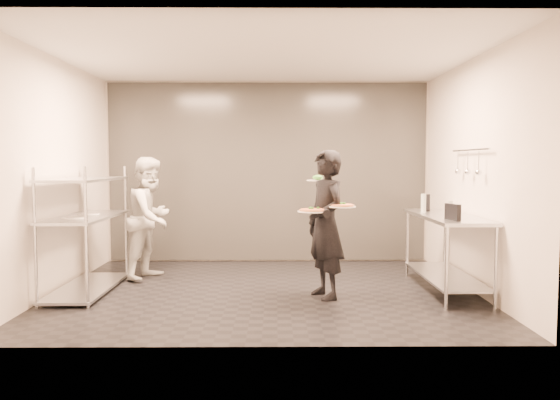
{
  "coord_description": "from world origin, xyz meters",
  "views": [
    {
      "loc": [
        0.12,
        -6.5,
        1.56
      ],
      "look_at": [
        0.18,
        0.04,
        1.1
      ],
      "focal_mm": 35.0,
      "sensor_mm": 36.0,
      "label": 1
    }
  ],
  "objects_px": {
    "pass_rack": "(86,228)",
    "salad_plate": "(318,179)",
    "prep_counter": "(446,239)",
    "waiter": "(326,224)",
    "pizza_plate_far": "(342,206)",
    "bottle_green": "(423,203)",
    "chef": "(151,218)",
    "bottle_clear": "(451,208)",
    "pizza_plate_near": "(313,210)",
    "bottle_dark": "(428,203)",
    "pos_monitor": "(453,212)"
  },
  "relations": [
    {
      "from": "pizza_plate_far",
      "to": "pos_monitor",
      "type": "relative_size",
      "value": 1.17
    },
    {
      "from": "chef",
      "to": "bottle_green",
      "type": "xyz_separation_m",
      "value": [
        3.56,
        -0.36,
        0.23
      ]
    },
    {
      "from": "prep_counter",
      "to": "pos_monitor",
      "type": "distance_m",
      "value": 0.71
    },
    {
      "from": "waiter",
      "to": "pizza_plate_near",
      "type": "relative_size",
      "value": 4.96
    },
    {
      "from": "pass_rack",
      "to": "salad_plate",
      "type": "height_order",
      "value": "pass_rack"
    },
    {
      "from": "prep_counter",
      "to": "salad_plate",
      "type": "relative_size",
      "value": 6.85
    },
    {
      "from": "bottle_green",
      "to": "pizza_plate_far",
      "type": "bearing_deg",
      "value": -140.0
    },
    {
      "from": "pass_rack",
      "to": "salad_plate",
      "type": "distance_m",
      "value": 2.83
    },
    {
      "from": "waiter",
      "to": "pass_rack",
      "type": "bearing_deg",
      "value": -118.92
    },
    {
      "from": "bottle_clear",
      "to": "bottle_dark",
      "type": "bearing_deg",
      "value": 98.53
    },
    {
      "from": "pass_rack",
      "to": "pos_monitor",
      "type": "bearing_deg",
      "value": -7.85
    },
    {
      "from": "pizza_plate_far",
      "to": "bottle_green",
      "type": "bearing_deg",
      "value": 40.0
    },
    {
      "from": "pass_rack",
      "to": "chef",
      "type": "height_order",
      "value": "chef"
    },
    {
      "from": "prep_counter",
      "to": "waiter",
      "type": "xyz_separation_m",
      "value": [
        -1.48,
        -0.32,
        0.22
      ]
    },
    {
      "from": "bottle_green",
      "to": "salad_plate",
      "type": "bearing_deg",
      "value": -161.16
    },
    {
      "from": "prep_counter",
      "to": "pizza_plate_far",
      "type": "xyz_separation_m",
      "value": [
        -1.33,
        -0.56,
        0.45
      ]
    },
    {
      "from": "prep_counter",
      "to": "waiter",
      "type": "bearing_deg",
      "value": -167.84
    },
    {
      "from": "waiter",
      "to": "bottle_clear",
      "type": "bearing_deg",
      "value": 75.59
    },
    {
      "from": "pass_rack",
      "to": "pizza_plate_far",
      "type": "bearing_deg",
      "value": -10.44
    },
    {
      "from": "pass_rack",
      "to": "bottle_dark",
      "type": "height_order",
      "value": "pass_rack"
    },
    {
      "from": "waiter",
      "to": "bottle_dark",
      "type": "relative_size",
      "value": 7.76
    },
    {
      "from": "pizza_plate_near",
      "to": "prep_counter",
      "type": "bearing_deg",
      "value": 17.61
    },
    {
      "from": "salad_plate",
      "to": "bottle_dark",
      "type": "distance_m",
      "value": 1.62
    },
    {
      "from": "pos_monitor",
      "to": "bottle_clear",
      "type": "bearing_deg",
      "value": 60.55
    },
    {
      "from": "pass_rack",
      "to": "pizza_plate_near",
      "type": "height_order",
      "value": "pass_rack"
    },
    {
      "from": "prep_counter",
      "to": "salad_plate",
      "type": "distance_m",
      "value": 1.72
    },
    {
      "from": "chef",
      "to": "pos_monitor",
      "type": "height_order",
      "value": "chef"
    },
    {
      "from": "pass_rack",
      "to": "salad_plate",
      "type": "bearing_deg",
      "value": -1.19
    },
    {
      "from": "chef",
      "to": "salad_plate",
      "type": "bearing_deg",
      "value": -91.52
    },
    {
      "from": "pass_rack",
      "to": "bottle_dark",
      "type": "relative_size",
      "value": 7.33
    },
    {
      "from": "waiter",
      "to": "pizza_plate_near",
      "type": "bearing_deg",
      "value": -60.98
    },
    {
      "from": "pizza_plate_far",
      "to": "chef",
      "type": "bearing_deg",
      "value": 151.13
    },
    {
      "from": "pizza_plate_near",
      "to": "bottle_dark",
      "type": "height_order",
      "value": "bottle_dark"
    },
    {
      "from": "salad_plate",
      "to": "pass_rack",
      "type": "bearing_deg",
      "value": 178.81
    },
    {
      "from": "waiter",
      "to": "pos_monitor",
      "type": "relative_size",
      "value": 6.77
    },
    {
      "from": "pass_rack",
      "to": "bottle_dark",
      "type": "bearing_deg",
      "value": 7.14
    },
    {
      "from": "waiter",
      "to": "bottle_green",
      "type": "bearing_deg",
      "value": 96.6
    },
    {
      "from": "chef",
      "to": "bottle_clear",
      "type": "height_order",
      "value": "chef"
    },
    {
      "from": "salad_plate",
      "to": "bottle_green",
      "type": "distance_m",
      "value": 1.5
    },
    {
      "from": "salad_plate",
      "to": "pos_monitor",
      "type": "distance_m",
      "value": 1.57
    },
    {
      "from": "salad_plate",
      "to": "bottle_clear",
      "type": "xyz_separation_m",
      "value": [
        1.57,
        -0.05,
        -0.35
      ]
    },
    {
      "from": "prep_counter",
      "to": "pass_rack",
      "type": "bearing_deg",
      "value": -179.97
    },
    {
      "from": "waiter",
      "to": "salad_plate",
      "type": "bearing_deg",
      "value": 173.24
    },
    {
      "from": "prep_counter",
      "to": "chef",
      "type": "relative_size",
      "value": 1.11
    },
    {
      "from": "pizza_plate_near",
      "to": "pizza_plate_far",
      "type": "height_order",
      "value": "pizza_plate_far"
    },
    {
      "from": "pizza_plate_far",
      "to": "pos_monitor",
      "type": "bearing_deg",
      "value": -1.29
    },
    {
      "from": "chef",
      "to": "pizza_plate_far",
      "type": "xyz_separation_m",
      "value": [
        2.4,
        -1.33,
        0.27
      ]
    },
    {
      "from": "pass_rack",
      "to": "pos_monitor",
      "type": "xyz_separation_m",
      "value": [
        4.21,
        -0.58,
        0.24
      ]
    },
    {
      "from": "prep_counter",
      "to": "pizza_plate_near",
      "type": "relative_size",
      "value": 5.26
    },
    {
      "from": "pizza_plate_far",
      "to": "bottle_clear",
      "type": "height_order",
      "value": "pizza_plate_far"
    }
  ]
}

